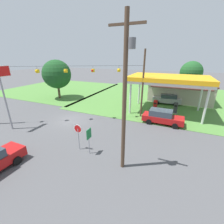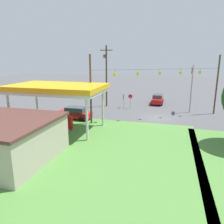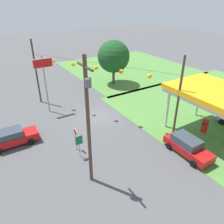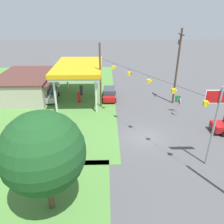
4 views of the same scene
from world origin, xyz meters
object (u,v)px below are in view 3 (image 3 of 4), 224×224
Objects in this scene: stop_sign_overhead at (44,73)px; fuel_pump_near at (204,127)px; car_at_pumps_front at (187,146)px; car_on_crossroad at (11,138)px; route_sign at (79,142)px; stop_sign_roadside at (75,135)px; utility_pole_main at (88,119)px; tree_west_verge at (114,57)px.

fuel_pump_near is at bearing 42.25° from stop_sign_overhead.
car_on_crossroad is (-10.58, -14.29, -0.00)m from car_at_pumps_front.
fuel_pump_near is 14.11m from route_sign.
stop_sign_roadside is (4.26, 5.37, 0.89)m from car_on_crossroad.
utility_pole_main is at bearing -3.58° from stop_sign_overhead.
tree_west_verge reaches higher than stop_sign_overhead.
car_on_crossroad is at bearing 51.61° from stop_sign_roadside.
car_on_crossroad is at bearing -136.50° from route_sign.
tree_west_verge is (-15.44, 13.55, 3.08)m from route_sign.
car_at_pumps_front is 0.97× the size of car_on_crossroad.
stop_sign_roadside reaches higher than car_at_pumps_front.
route_sign is 0.32× the size of tree_west_verge.
car_at_pumps_front is at bearing -125.31° from stop_sign_roadside.
tree_west_verge is at bearing 109.15° from stop_sign_overhead.
stop_sign_roadside reaches higher than fuel_pump_near.
utility_pole_main is (4.49, -0.60, 4.09)m from stop_sign_roadside.
car_at_pumps_front is 2.08× the size of route_sign.
fuel_pump_near is 20.10m from stop_sign_overhead.
stop_sign_overhead is at bearing 176.42° from utility_pole_main.
stop_sign_roadside reaches higher than car_on_crossroad.
route_sign is 20.77m from tree_west_verge.
tree_west_verge is at bearing -43.24° from stop_sign_roadside.
utility_pole_main reaches higher than car_at_pumps_front.
fuel_pump_near is at bearing 75.22° from route_sign.
utility_pole_main reaches higher than tree_west_verge.
stop_sign_overhead is 0.99× the size of tree_west_verge.
utility_pole_main is at bearing 172.34° from stop_sign_roadside.
fuel_pump_near is at bearing 109.17° from car_at_pumps_front.
stop_sign_roadside is 19.74m from tree_west_verge.
stop_sign_roadside is (-6.32, -8.92, 0.89)m from car_at_pumps_front.
car_on_crossroad is 0.48× the size of utility_pole_main.
stop_sign_overhead is 0.71× the size of utility_pole_main.
utility_pole_main reaches higher than car_on_crossroad.
fuel_pump_near is at bearing -25.30° from car_on_crossroad.
utility_pole_main is (3.26, -0.43, 4.19)m from route_sign.
stop_sign_overhead is 3.11× the size of route_sign.
stop_sign_roadside is 0.33× the size of tree_west_verge.
fuel_pump_near is 14.31m from stop_sign_roadside.
route_sign reaches higher than car_on_crossroad.
fuel_pump_near is 0.23× the size of tree_west_verge.
car_on_crossroad is 11.14m from utility_pole_main.
car_at_pumps_front is 17.78m from car_on_crossroad.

